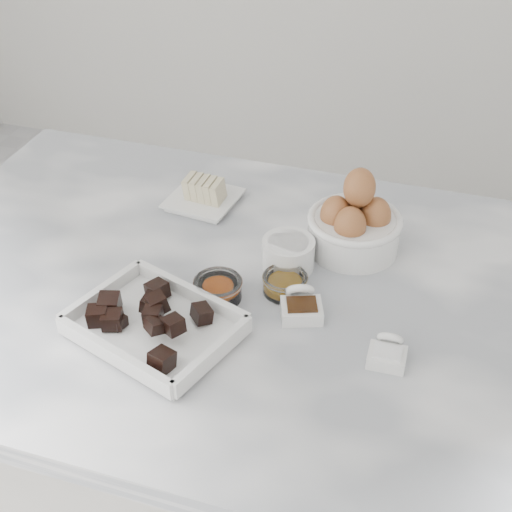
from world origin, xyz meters
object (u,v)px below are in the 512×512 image
at_px(egg_bowl, 355,224).
at_px(vanilla_spoon, 301,305).
at_px(chocolate_dish, 154,321).
at_px(sugar_ramekin, 288,253).
at_px(salt_spoon, 388,352).
at_px(butter_plate, 202,195).
at_px(zest_bowl, 218,288).
at_px(honey_bowl, 285,283).

xyz_separation_m(egg_bowl, vanilla_spoon, (-0.04, -0.20, -0.04)).
height_order(chocolate_dish, vanilla_spoon, chocolate_dish).
bearing_deg(vanilla_spoon, egg_bowl, 77.83).
height_order(sugar_ramekin, salt_spoon, sugar_ramekin).
bearing_deg(chocolate_dish, butter_plate, 99.90).
distance_m(chocolate_dish, vanilla_spoon, 0.23).
bearing_deg(chocolate_dish, sugar_ramekin, 56.36).
bearing_deg(butter_plate, zest_bowl, -63.89).
relative_size(chocolate_dish, butter_plate, 2.06).
xyz_separation_m(chocolate_dish, egg_bowl, (0.24, 0.31, 0.03)).
bearing_deg(vanilla_spoon, salt_spoon, -22.69).
xyz_separation_m(zest_bowl, salt_spoon, (0.28, -0.06, -0.00)).
distance_m(butter_plate, zest_bowl, 0.28).
xyz_separation_m(vanilla_spoon, salt_spoon, (0.14, -0.06, -0.00)).
height_order(butter_plate, egg_bowl, egg_bowl).
distance_m(sugar_ramekin, salt_spoon, 0.26).
xyz_separation_m(butter_plate, zest_bowl, (0.12, -0.25, -0.00)).
height_order(egg_bowl, salt_spoon, egg_bowl).
relative_size(zest_bowl, vanilla_spoon, 0.88).
relative_size(butter_plate, egg_bowl, 0.84).
height_order(chocolate_dish, salt_spoon, chocolate_dish).
height_order(butter_plate, salt_spoon, butter_plate).
xyz_separation_m(honey_bowl, zest_bowl, (-0.10, -0.05, 0.00)).
bearing_deg(sugar_ramekin, vanilla_spoon, -64.95).
distance_m(butter_plate, vanilla_spoon, 0.36).
distance_m(butter_plate, honey_bowl, 0.30).
relative_size(butter_plate, honey_bowl, 1.85).
bearing_deg(egg_bowl, sugar_ramekin, -137.23).
height_order(honey_bowl, vanilla_spoon, vanilla_spoon).
xyz_separation_m(sugar_ramekin, zest_bowl, (-0.08, -0.11, -0.01)).
bearing_deg(chocolate_dish, honey_bowl, 44.12).
bearing_deg(zest_bowl, honey_bowl, 25.46).
xyz_separation_m(butter_plate, vanilla_spoon, (0.26, -0.25, -0.00)).
bearing_deg(chocolate_dish, zest_bowl, 60.23).
xyz_separation_m(chocolate_dish, zest_bowl, (0.06, 0.11, -0.01)).
bearing_deg(sugar_ramekin, egg_bowl, 42.77).
relative_size(egg_bowl, vanilla_spoon, 1.82).
relative_size(butter_plate, salt_spoon, 2.05).
xyz_separation_m(sugar_ramekin, salt_spoon, (0.19, -0.17, -0.01)).
bearing_deg(egg_bowl, zest_bowl, -131.90).
bearing_deg(butter_plate, sugar_ramekin, -34.36).
bearing_deg(vanilla_spoon, honey_bowl, 131.12).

